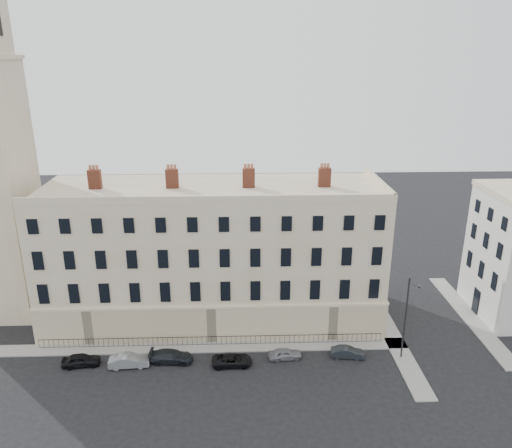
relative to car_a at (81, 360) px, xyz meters
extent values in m
plane|color=black|center=(18.36, -2.38, -0.61)|extent=(160.00, 160.00, 0.00)
cube|color=beige|center=(12.36, 9.62, 6.89)|extent=(36.00, 12.00, 15.00)
cube|color=beige|center=(12.36, 3.54, 1.39)|extent=(36.10, 0.18, 4.00)
cube|color=beige|center=(30.44, 9.62, 1.39)|extent=(0.18, 12.10, 4.00)
cube|color=beige|center=(12.36, 3.77, 14.79)|extent=(36.00, 0.35, 0.80)
cube|color=beige|center=(30.21, 9.62, 14.79)|extent=(0.35, 12.00, 0.80)
cube|color=brown|center=(0.36, 9.62, 15.39)|extent=(1.30, 0.70, 2.00)
cube|color=brown|center=(8.36, 9.62, 15.39)|extent=(1.30, 0.70, 2.00)
cube|color=brown|center=(16.36, 9.62, 15.39)|extent=(1.30, 0.70, 2.00)
cube|color=brown|center=(24.36, 9.62, 15.39)|extent=(1.30, 0.70, 2.00)
cube|color=gray|center=(8.36, 2.62, -0.55)|extent=(48.00, 2.00, 0.12)
cube|color=gray|center=(31.36, 5.62, -0.55)|extent=(2.00, 24.00, 0.12)
cube|color=gray|center=(41.36, 7.62, -0.55)|extent=(2.00, 20.00, 0.12)
cube|color=black|center=(12.36, 3.02, 0.41)|extent=(35.00, 0.04, 0.04)
cube|color=black|center=(12.36, 3.02, -0.49)|extent=(35.00, 0.04, 0.04)
imported|color=black|center=(0.00, 0.00, 0.00)|extent=(3.74, 1.91, 1.22)
imported|color=gray|center=(4.63, -0.30, 0.02)|extent=(3.93, 1.63, 1.26)
imported|color=black|center=(8.58, 0.31, 0.00)|extent=(4.33, 2.04, 1.22)
imported|color=black|center=(14.49, -0.42, -0.07)|extent=(3.94, 1.93, 1.08)
imported|color=gray|center=(19.68, 0.45, -0.06)|extent=(3.33, 1.57, 1.10)
imported|color=#22272D|center=(25.86, 0.48, -0.07)|extent=(3.41, 1.55, 1.08)
cylinder|color=#2C2D31|center=(31.14, 0.24, 3.76)|extent=(0.17, 0.17, 8.73)
cylinder|color=#2C2D31|center=(31.32, -0.50, 8.01)|extent=(0.49, 1.62, 0.11)
cube|color=#2C2D31|center=(31.50, -1.24, 7.96)|extent=(0.32, 0.58, 0.13)
camera|label=1|loc=(15.36, -41.28, 28.24)|focal=35.00mm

